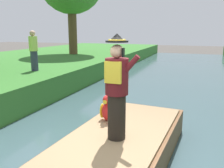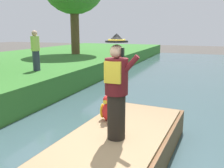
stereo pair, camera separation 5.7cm
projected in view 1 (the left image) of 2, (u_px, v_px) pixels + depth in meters
The scene contains 4 objects.
boat at pixel (117, 150), 4.54m from camera, with size 2.08×4.31×0.61m.
person_pirate at pixel (117, 88), 4.12m from camera, with size 0.61×0.42×1.85m.
parrot_plush at pixel (108, 109), 5.12m from camera, with size 0.36×0.34×0.57m.
person_bystander at pixel (34, 51), 9.55m from camera, with size 0.34×0.34×1.60m.
Camera 1 is at (1.37, -3.52, 2.61)m, focal length 38.44 mm.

